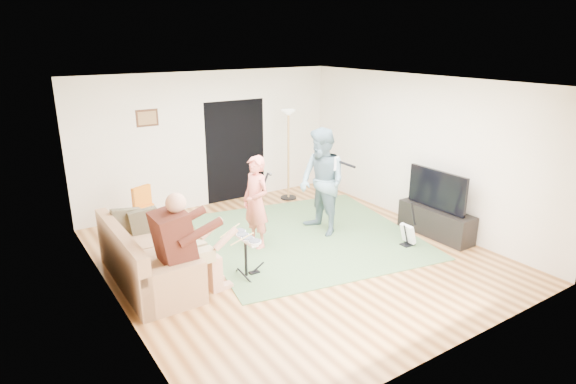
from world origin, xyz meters
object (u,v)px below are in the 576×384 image
at_px(television, 437,189).
at_px(sofa, 143,264).
at_px(dining_chair, 150,220).
at_px(torchiere_lamp, 288,139).
at_px(drum_kit, 246,259).
at_px(singer, 256,202).
at_px(guitarist, 322,182).
at_px(guitar_spare, 408,233).
at_px(tv_cabinet, 436,222).

bearing_deg(television, sofa, 166.54).
height_order(sofa, dining_chair, dining_chair).
bearing_deg(torchiere_lamp, drum_kit, -133.35).
height_order(drum_kit, torchiere_lamp, torchiere_lamp).
distance_m(singer, guitarist, 1.26).
bearing_deg(drum_kit, television, -8.00).
xyz_separation_m(guitarist, guitar_spare, (0.86, -1.25, -0.71)).
bearing_deg(tv_cabinet, torchiere_lamp, 108.20).
distance_m(sofa, torchiere_lamp, 4.38).
distance_m(guitarist, tv_cabinet, 2.11).
distance_m(drum_kit, torchiere_lamp, 3.75).
xyz_separation_m(singer, guitarist, (1.24, -0.12, 0.16)).
distance_m(guitarist, guitar_spare, 1.68).
bearing_deg(sofa, dining_chair, 68.38).
relative_size(sofa, guitarist, 1.12).
bearing_deg(sofa, tv_cabinet, -13.32).
relative_size(guitarist, torchiere_lamp, 0.98).
bearing_deg(television, singer, 154.61).
relative_size(singer, guitar_spare, 2.01).
height_order(guitar_spare, dining_chair, dining_chair).
xyz_separation_m(sofa, television, (4.74, -1.13, 0.57)).
bearing_deg(guitarist, guitar_spare, 34.26).
bearing_deg(sofa, drum_kit, -26.68).
xyz_separation_m(sofa, tv_cabinet, (4.79, -1.13, -0.03)).
bearing_deg(guitar_spare, guitarist, 124.42).
relative_size(guitarist, guitar_spare, 2.44).
relative_size(sofa, guitar_spare, 2.74).
height_order(singer, dining_chair, singer).
xyz_separation_m(sofa, guitarist, (3.20, 0.07, 0.65)).
distance_m(sofa, television, 4.91).
relative_size(dining_chair, tv_cabinet, 0.64).
bearing_deg(tv_cabinet, dining_chair, 147.34).
distance_m(sofa, dining_chair, 1.66).
bearing_deg(tv_cabinet, singer, 155.00).
relative_size(tv_cabinet, television, 1.19).
bearing_deg(singer, television, 56.70).
xyz_separation_m(drum_kit, television, (3.45, -0.48, 0.57)).
distance_m(torchiere_lamp, dining_chair, 3.34).
distance_m(tv_cabinet, television, 0.60).
distance_m(singer, torchiere_lamp, 2.60).
bearing_deg(tv_cabinet, sofa, 166.68).
bearing_deg(guitarist, television, 51.97).
distance_m(torchiere_lamp, tv_cabinet, 3.44).
bearing_deg(tv_cabinet, guitar_spare, -175.93).
distance_m(singer, tv_cabinet, 3.18).
bearing_deg(torchiere_lamp, guitarist, -106.68).
relative_size(drum_kit, television, 0.55).
distance_m(singer, guitar_spare, 2.57).
xyz_separation_m(torchiere_lamp, television, (0.97, -3.11, -0.46)).
relative_size(dining_chair, television, 0.76).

